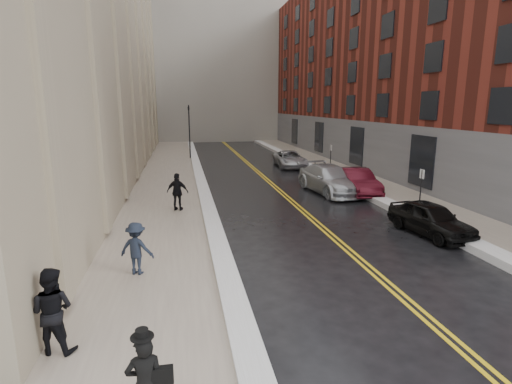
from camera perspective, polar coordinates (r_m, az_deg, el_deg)
name	(u,v)px	position (r m, az deg, el deg)	size (l,w,h in m)	color
ground	(320,310)	(11.05, 9.15, -16.26)	(160.00, 160.00, 0.00)	black
sidewalk_left	(166,189)	(25.65, -12.80, 0.42)	(4.00, 64.00, 0.15)	gray
sidewalk_right	(366,182)	(28.47, 15.46, 1.46)	(3.00, 64.00, 0.15)	gray
lane_stripe_a	(272,186)	(26.29, 2.36, 0.85)	(0.12, 64.00, 0.01)	gold
lane_stripe_b	(276,186)	(26.34, 2.87, 0.87)	(0.12, 64.00, 0.01)	gold
snow_ridge_left	(202,187)	(25.64, -7.66, 0.74)	(0.70, 60.80, 0.26)	white
snow_ridge_right	(341,181)	(27.70, 12.03, 1.50)	(0.85, 60.80, 0.30)	white
building_right	(429,59)	(38.49, 23.47, 17.01)	(14.00, 50.00, 18.00)	maroon
tower_far_right	(274,9)	(78.88, 2.64, 24.67)	(22.00, 18.00, 44.00)	slate
traffic_signal	(189,128)	(39.16, -9.51, 9.06)	(0.18, 0.15, 5.20)	black
parking_sign_near	(421,187)	(20.87, 22.49, 0.65)	(0.06, 0.35, 2.23)	black
parking_sign_far	(331,156)	(31.46, 10.62, 5.07)	(0.06, 0.35, 2.23)	black
car_black	(431,219)	(17.90, 23.67, -3.51)	(1.61, 4.00, 1.36)	black
car_maroon	(356,181)	(24.63, 14.12, 1.49)	(1.61, 4.63, 1.53)	#440C17
car_silver_near	(330,179)	(24.62, 10.51, 1.81)	(2.31, 5.68, 1.65)	#ADAFB5
car_silver_far	(290,159)	(34.34, 4.86, 4.71)	(2.27, 4.93, 1.37)	#A9ABB2
pedestrian_main	(145,384)	(7.16, -15.52, -24.96)	(0.60, 0.40, 1.66)	black
pedestrian_a	(52,310)	(9.63, -27.12, -14.83)	(0.91, 0.71, 1.87)	black
pedestrian_b	(136,248)	(12.84, -16.71, -7.72)	(1.06, 0.61, 1.64)	black
pedestrian_c	(178,192)	(19.91, -11.14, 0.02)	(1.08, 0.45, 1.85)	black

